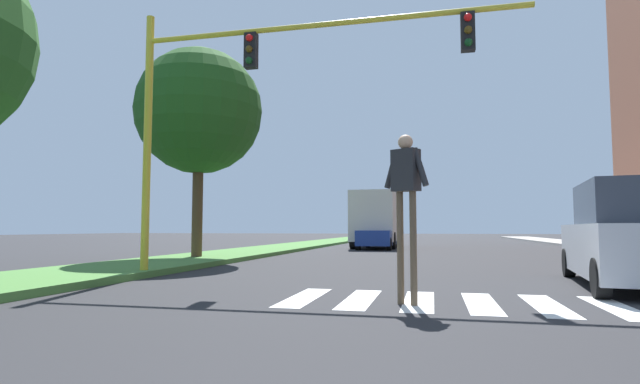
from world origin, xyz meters
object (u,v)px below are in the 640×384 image
(traffic_light_gantry, at_px, (249,84))
(pedestrian_performer, at_px, (406,190))
(suv_crossing, at_px, (633,238))
(sedan_midblock, at_px, (378,235))
(truck_box_delivery, at_px, (377,219))
(tree_mid, at_px, (199,112))

(traffic_light_gantry, distance_m, pedestrian_performer, 5.32)
(suv_crossing, xyz_separation_m, sedan_midblock, (-6.53, 15.99, -0.17))
(pedestrian_performer, distance_m, truck_box_delivery, 20.81)
(tree_mid, height_order, truck_box_delivery, tree_mid)
(pedestrian_performer, height_order, sedan_midblock, pedestrian_performer)
(traffic_light_gantry, relative_size, pedestrian_performer, 3.46)
(tree_mid, distance_m, traffic_light_gantry, 6.49)
(suv_crossing, distance_m, truck_box_delivery, 18.93)
(sedan_midblock, bearing_deg, pedestrian_performer, -82.43)
(suv_crossing, bearing_deg, traffic_light_gantry, -179.15)
(traffic_light_gantry, relative_size, truck_box_delivery, 1.39)
(tree_mid, xyz_separation_m, traffic_light_gantry, (3.85, -5.16, -0.79))
(tree_mid, height_order, suv_crossing, tree_mid)
(traffic_light_gantry, bearing_deg, pedestrian_performer, -38.27)
(traffic_light_gantry, height_order, truck_box_delivery, traffic_light_gantry)
(tree_mid, relative_size, traffic_light_gantry, 0.83)
(tree_mid, bearing_deg, truck_box_delivery, 69.58)
(sedan_midblock, xyz_separation_m, truck_box_delivery, (-0.24, 1.68, 0.88))
(pedestrian_performer, xyz_separation_m, truck_box_delivery, (-2.76, 20.62, -0.03))
(suv_crossing, height_order, truck_box_delivery, truck_box_delivery)
(suv_crossing, bearing_deg, sedan_midblock, 112.23)
(tree_mid, xyz_separation_m, pedestrian_performer, (7.46, -8.00, -3.48))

